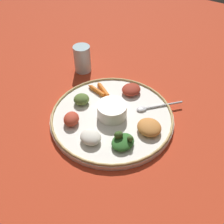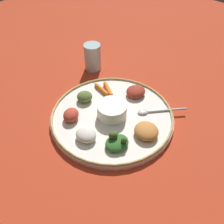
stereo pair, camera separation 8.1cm
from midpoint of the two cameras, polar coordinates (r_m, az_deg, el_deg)
name	(u,v)px [view 1 (the left image)]	position (r m, az deg, el deg)	size (l,w,h in m)	color
ground_plane	(112,119)	(0.83, -2.78, -1.68)	(2.40, 2.40, 0.00)	#B7381E
platter	(112,117)	(0.83, -2.80, -1.29)	(0.40, 0.40, 0.02)	white
platter_rim	(112,115)	(0.82, -2.83, -0.74)	(0.40, 0.40, 0.01)	tan
center_bowl	(112,110)	(0.80, -2.88, 0.34)	(0.10, 0.10, 0.05)	silver
spoon	(152,107)	(0.85, 6.40, 0.97)	(0.12, 0.13, 0.01)	silver
greens_pile	(122,141)	(0.73, -0.83, -6.66)	(0.07, 0.08, 0.04)	#2D6628
carrot_near_spoon	(103,89)	(0.91, -4.70, 5.09)	(0.08, 0.05, 0.02)	orange
carrot_outer	(96,90)	(0.91, -6.17, 4.80)	(0.08, 0.03, 0.02)	orange
mound_squash	(149,127)	(0.77, 5.42, -3.59)	(0.08, 0.07, 0.03)	#C67A38
mound_rice_white	(91,137)	(0.74, -7.98, -5.82)	(0.06, 0.06, 0.03)	silver
mound_beet	(131,89)	(0.90, 1.78, 4.99)	(0.07, 0.06, 0.03)	maroon
mound_collards	(81,99)	(0.87, -9.58, 2.73)	(0.05, 0.05, 0.03)	#567033
mound_berbere_red	(71,119)	(0.80, -12.03, -1.68)	(0.06, 0.05, 0.03)	#B73D28
drinking_glass	(82,60)	(1.03, -8.96, 11.34)	(0.07, 0.07, 0.11)	silver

